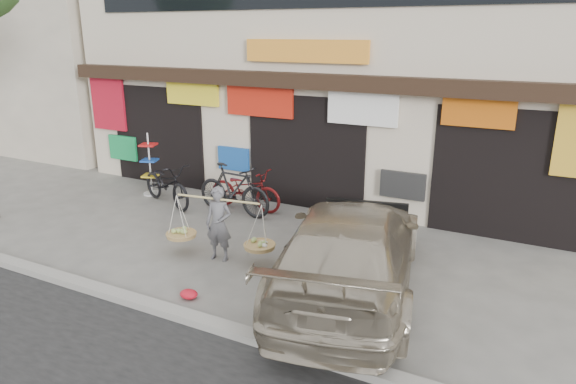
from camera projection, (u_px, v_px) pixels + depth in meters
The scene contains 11 objects.
ground at pixel (225, 261), 9.65m from camera, with size 70.00×70.00×0.00m, color slate.
kerb at pixel (152, 306), 7.94m from camera, with size 70.00×0.25×0.12m, color gray.
shophouse_block at pixel (352, 57), 14.06m from camera, with size 14.00×6.32×7.00m.
neighbor_west at pixel (40, 60), 20.59m from camera, with size 12.00×7.00×6.00m, color #C0B49F.
street_vendor at pixel (219, 227), 9.53m from camera, with size 2.17×0.78×1.42m.
bike_0 at pixel (167, 184), 12.62m from camera, with size 0.72×2.06×1.08m, color black.
bike_1 at pixel (234, 189), 11.95m from camera, with size 0.56×2.00×1.20m, color black.
bike_2 at pixel (246, 189), 12.30m from camera, with size 0.67×1.91×1.00m, color maroon.
suv at pixel (350, 248), 8.34m from camera, with size 3.20×5.53×1.51m.
display_rack at pixel (150, 170), 13.38m from camera, with size 0.50×0.50×1.64m.
red_bag at pixel (189, 294), 8.28m from camera, with size 0.31×0.25×0.14m, color red.
Camera 1 is at (5.10, -7.29, 4.13)m, focal length 32.00 mm.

